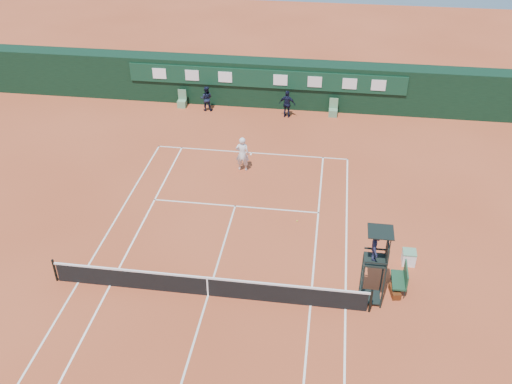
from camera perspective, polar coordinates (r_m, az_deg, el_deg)
ground at (r=23.38m, az=-4.81°, el=-10.26°), size 90.00×90.00×0.00m
court_lines at (r=23.38m, az=-4.81°, el=-10.25°), size 11.05×23.85×0.01m
tennis_net at (r=23.04m, az=-4.87°, el=-9.34°), size 12.90×0.10×1.10m
back_wall at (r=38.34m, az=1.06°, el=10.87°), size 40.00×1.65×3.00m
linesman_chair_left at (r=38.68m, az=-7.41°, el=8.89°), size 0.55×0.50×1.15m
linesman_chair_right at (r=37.43m, az=7.71°, el=8.00°), size 0.55×0.50×1.15m
umpire_chair at (r=21.97m, az=11.93°, el=-5.85°), size 0.96×0.95×3.42m
player_bench at (r=23.92m, az=14.38°, el=-8.30°), size 0.56×1.20×1.10m
tennis_bag at (r=23.92m, az=13.70°, el=-9.63°), size 0.47×0.82×0.29m
cooler at (r=25.44m, az=15.03°, el=-6.32°), size 0.57×0.57×0.65m
tennis_ball at (r=27.24m, az=4.13°, el=-2.91°), size 0.07×0.07×0.07m
player at (r=30.71m, az=-1.37°, el=3.82°), size 0.73×0.48×1.99m
ball_kid_left at (r=37.81m, az=-4.99°, el=9.31°), size 0.83×0.66×1.66m
ball_kid_right at (r=36.76m, az=3.15°, el=8.77°), size 1.10×0.60×1.79m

